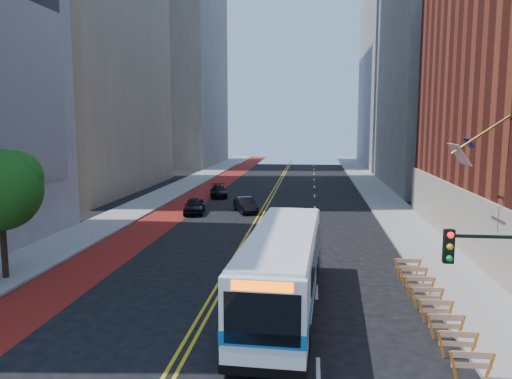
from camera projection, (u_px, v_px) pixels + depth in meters
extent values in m
plane|color=black|center=(190.00, 340.00, 18.84)|extent=(160.00, 160.00, 0.00)
cube|color=gray|center=(145.00, 204.00, 49.71)|extent=(4.00, 140.00, 0.15)
cube|color=gray|center=(392.00, 209.00, 47.03)|extent=(4.00, 140.00, 0.15)
cube|color=maroon|center=(184.00, 205.00, 49.29)|extent=(3.60, 140.00, 0.01)
cube|color=gold|center=(263.00, 207.00, 48.40)|extent=(0.14, 140.00, 0.01)
cube|color=gold|center=(267.00, 207.00, 48.36)|extent=(0.14, 140.00, 0.01)
cube|color=silver|center=(318.00, 373.00, 16.34)|extent=(0.14, 2.20, 0.01)
cube|color=silver|center=(317.00, 292.00, 24.21)|extent=(0.14, 2.20, 0.01)
cube|color=silver|center=(316.00, 250.00, 32.09)|extent=(0.14, 2.20, 0.01)
cube|color=silver|center=(315.00, 225.00, 39.97)|extent=(0.14, 2.20, 0.01)
cube|color=silver|center=(315.00, 208.00, 47.85)|extent=(0.14, 2.20, 0.01)
cube|color=silver|center=(315.00, 196.00, 55.72)|extent=(0.14, 2.20, 0.01)
cube|color=silver|center=(314.00, 187.00, 63.60)|extent=(0.14, 2.20, 0.01)
cube|color=silver|center=(314.00, 180.00, 71.48)|extent=(0.14, 2.20, 0.01)
cube|color=silver|center=(314.00, 174.00, 79.35)|extent=(0.14, 2.20, 0.01)
cube|color=silver|center=(314.00, 169.00, 87.23)|extent=(0.14, 2.20, 0.01)
cube|color=silver|center=(314.00, 165.00, 95.11)|extent=(0.14, 2.20, 0.01)
cube|color=silver|center=(314.00, 162.00, 102.99)|extent=(0.14, 2.20, 0.01)
cube|color=#9E9384|center=(477.00, 230.00, 28.82)|extent=(0.50, 36.00, 4.00)
cube|color=black|center=(473.00, 241.00, 29.91)|extent=(0.35, 2.80, 2.20)
cube|color=black|center=(443.00, 219.00, 36.81)|extent=(0.35, 2.80, 2.20)
cube|color=#A57F33|center=(512.00, 115.00, 24.01)|extent=(0.25, 0.25, 0.25)
cylinder|color=#A57F33|center=(482.00, 134.00, 24.28)|extent=(2.85, 0.12, 2.05)
cube|color=#B21419|center=(459.00, 154.00, 24.53)|extent=(0.75, 1.90, 1.05)
cube|color=navy|center=(469.00, 143.00, 24.84)|extent=(0.39, 0.85, 0.52)
cube|color=slate|center=(467.00, 25.00, 60.86)|extent=(18.00, 26.00, 40.00)
cube|color=gray|center=(424.00, 13.00, 89.28)|extent=(20.00, 28.00, 55.00)
cube|color=orange|center=(453.00, 366.00, 15.79)|extent=(0.32, 0.06, 0.99)
cube|color=orange|center=(490.00, 368.00, 15.67)|extent=(0.32, 0.06, 0.99)
cube|color=orange|center=(472.00, 355.00, 15.68)|extent=(1.25, 0.05, 0.22)
cube|color=orange|center=(472.00, 366.00, 15.73)|extent=(1.25, 0.05, 0.18)
cube|color=orange|center=(441.00, 345.00, 17.32)|extent=(0.32, 0.06, 0.99)
cube|color=orange|center=(474.00, 346.00, 17.20)|extent=(0.32, 0.06, 0.99)
cube|color=orange|center=(458.00, 334.00, 17.21)|extent=(1.25, 0.05, 0.22)
cube|color=orange|center=(458.00, 344.00, 17.25)|extent=(1.25, 0.05, 0.18)
cube|color=orange|center=(431.00, 327.00, 18.85)|extent=(0.32, 0.06, 0.99)
cube|color=orange|center=(461.00, 328.00, 18.72)|extent=(0.32, 0.06, 0.99)
cube|color=orange|center=(446.00, 317.00, 18.73)|extent=(1.25, 0.05, 0.22)
cube|color=orange|center=(446.00, 326.00, 18.78)|extent=(1.25, 0.05, 0.18)
cube|color=orange|center=(422.00, 311.00, 20.37)|extent=(0.32, 0.06, 0.99)
cube|color=orange|center=(450.00, 312.00, 20.25)|extent=(0.32, 0.06, 0.99)
cube|color=orange|center=(436.00, 302.00, 20.26)|extent=(1.25, 0.05, 0.22)
cube|color=orange|center=(436.00, 311.00, 20.31)|extent=(1.25, 0.05, 0.18)
cube|color=orange|center=(414.00, 298.00, 21.90)|extent=(0.32, 0.06, 0.99)
cube|color=orange|center=(440.00, 299.00, 21.78)|extent=(0.32, 0.06, 0.99)
cube|color=orange|center=(428.00, 290.00, 21.78)|extent=(1.25, 0.05, 0.22)
cube|color=orange|center=(427.00, 297.00, 21.83)|extent=(1.25, 0.05, 0.18)
cube|color=orange|center=(408.00, 287.00, 23.43)|extent=(0.32, 0.06, 0.99)
cube|color=orange|center=(432.00, 287.00, 23.30)|extent=(0.32, 0.06, 0.99)
cube|color=orange|center=(420.00, 279.00, 23.31)|extent=(1.25, 0.05, 0.22)
cube|color=orange|center=(420.00, 286.00, 23.36)|extent=(1.25, 0.05, 0.18)
cube|color=orange|center=(402.00, 277.00, 24.95)|extent=(0.32, 0.06, 0.99)
cube|color=orange|center=(425.00, 277.00, 24.83)|extent=(0.32, 0.06, 0.99)
cube|color=orange|center=(414.00, 269.00, 24.84)|extent=(1.25, 0.05, 0.22)
cube|color=orange|center=(413.00, 276.00, 24.88)|extent=(1.25, 0.05, 0.18)
cube|color=orange|center=(397.00, 268.00, 26.48)|extent=(0.32, 0.06, 0.99)
cube|color=orange|center=(418.00, 268.00, 26.36)|extent=(0.32, 0.06, 0.99)
cube|color=orange|center=(408.00, 261.00, 26.36)|extent=(1.25, 0.05, 0.22)
cube|color=orange|center=(407.00, 267.00, 26.41)|extent=(1.25, 0.05, 0.18)
cylinder|color=black|center=(4.00, 247.00, 25.78)|extent=(0.32, 0.32, 3.20)
sphere|color=#10440E|center=(0.00, 190.00, 25.38)|extent=(4.20, 4.20, 4.20)
sphere|color=#10440E|center=(15.00, 177.00, 25.62)|extent=(2.80, 2.80, 2.80)
cylinder|color=black|center=(487.00, 237.00, 13.68)|extent=(2.00, 0.10, 0.10)
cube|color=black|center=(449.00, 246.00, 13.83)|extent=(0.28, 0.22, 0.95)
sphere|color=red|center=(451.00, 235.00, 13.65)|extent=(0.18, 0.18, 0.18)
sphere|color=yellow|center=(450.00, 247.00, 13.69)|extent=(0.18, 0.18, 0.18)
sphere|color=#0CA526|center=(449.00, 259.00, 13.74)|extent=(0.18, 0.18, 0.18)
cube|color=white|center=(283.00, 268.00, 21.65)|extent=(3.27, 12.81, 3.02)
cube|color=#1058A5|center=(283.00, 278.00, 21.71)|extent=(3.32, 12.86, 0.48)
cube|color=black|center=(285.00, 252.00, 22.41)|extent=(3.17, 9.00, 1.01)
cube|color=black|center=(262.00, 319.00, 15.43)|extent=(2.43, 0.21, 1.69)
cube|color=black|center=(294.00, 228.00, 27.78)|extent=(2.21, 0.20, 1.06)
cube|color=#FF5905|center=(262.00, 286.00, 15.28)|extent=(1.93, 0.16, 0.32)
cube|color=white|center=(283.00, 233.00, 21.44)|extent=(3.11, 12.17, 0.13)
cube|color=black|center=(282.00, 301.00, 21.85)|extent=(3.31, 12.85, 0.32)
cylinder|color=black|center=(237.00, 335.00, 18.04)|extent=(0.36, 1.07, 1.06)
cylinder|color=black|center=(306.00, 339.00, 17.66)|extent=(0.36, 1.07, 1.06)
cylinder|color=black|center=(265.00, 273.00, 25.51)|extent=(0.36, 1.07, 1.06)
cylinder|color=black|center=(314.00, 275.00, 25.13)|extent=(0.36, 1.07, 1.06)
cylinder|color=black|center=(269.00, 264.00, 27.00)|extent=(0.36, 1.07, 1.06)
cylinder|color=black|center=(315.00, 266.00, 26.62)|extent=(0.36, 1.07, 1.06)
imported|color=black|center=(194.00, 206.00, 44.83)|extent=(2.28, 4.45, 1.45)
imported|color=black|center=(245.00, 205.00, 45.54)|extent=(2.85, 4.33, 1.35)
imported|color=black|center=(219.00, 191.00, 54.86)|extent=(2.76, 4.70, 1.28)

